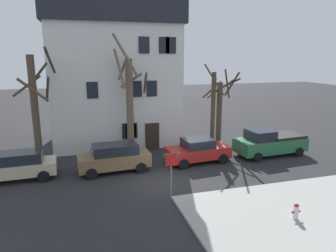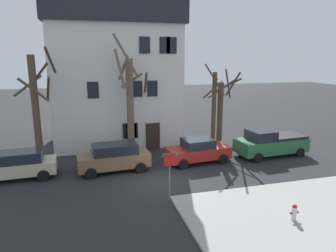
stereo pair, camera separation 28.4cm
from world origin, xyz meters
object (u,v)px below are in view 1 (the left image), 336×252
Objects in this scene: bicycle_leaning at (101,151)px; tree_bare_far at (214,106)px; car_beige_wagon at (16,166)px; tree_bare_mid at (130,102)px; tree_bare_end at (220,109)px; car_red_sedan at (198,150)px; tree_bare_near at (36,107)px; building_main at (114,72)px; pickup_truck_green at (270,143)px; fire_hydrant at (296,211)px; car_brown_wagon at (114,157)px; street_sign_pole at (171,167)px.

tree_bare_far is at bearing 0.38° from bicycle_leaning.
car_beige_wagon is at bearing -167.52° from tree_bare_far.
tree_bare_mid is at bearing -9.96° from bicycle_leaning.
car_red_sedan is (-3.26, -3.57, -2.17)m from tree_bare_end.
tree_bare_near reaches higher than tree_bare_end.
tree_bare_far reaches higher than car_beige_wagon.
building_main is 9.35m from tree_bare_end.
tree_bare_far is (6.78, 0.43, -0.70)m from tree_bare_mid.
pickup_truck_green is 7.39× the size of fire_hydrant.
bicycle_leaning is (-0.62, 3.27, -0.56)m from car_brown_wagon.
car_brown_wagon is 6.28× the size of fire_hydrant.
tree_bare_near is at bearing 171.80° from pickup_truck_green.
car_beige_wagon is 11.48m from car_red_sedan.
building_main is 13.76m from pickup_truck_green.
tree_bare_mid reaches higher than tree_bare_end.
bicycle_leaning is at bearing 100.77° from car_brown_wagon.
street_sign_pole is 8.73m from bicycle_leaning.
car_brown_wagon is at bearing -157.34° from tree_bare_end.
tree_bare_near reaches higher than fire_hydrant.
car_brown_wagon is at bearing 115.64° from street_sign_pole.
fire_hydrant is at bearing -117.32° from pickup_truck_green.
tree_bare_mid is 1.44× the size of tree_bare_end.
street_sign_pole is at bearing -124.19° from car_red_sedan.
car_red_sedan is (5.73, 0.18, -0.09)m from car_brown_wagon.
tree_bare_far is 1.11× the size of tree_bare_end.
building_main is 2.50× the size of car_beige_wagon.
street_sign_pole is (8.07, -5.05, 0.89)m from car_beige_wagon.
tree_bare_mid is at bearing 164.58° from pickup_truck_green.
car_beige_wagon is at bearing -132.26° from building_main.
pickup_truck_green is at bearing 0.77° from car_brown_wagon.
car_beige_wagon is at bearing 146.31° from fire_hydrant.
tree_bare_end is 1.30× the size of car_beige_wagon.
tree_bare_end is at bearing 13.50° from car_beige_wagon.
bicycle_leaning is (-12.05, 3.11, -0.59)m from pickup_truck_green.
car_beige_wagon is at bearing 179.84° from car_red_sedan.
tree_bare_near is at bearing -176.14° from tree_bare_mid.
car_beige_wagon is (-14.74, -3.54, -2.13)m from tree_bare_end.
pickup_truck_green is 9.55m from fire_hydrant.
tree_bare_mid is 1.88× the size of car_beige_wagon.
tree_bare_far is 9.25m from car_brown_wagon.
street_sign_pole is (-5.98, -8.16, -1.55)m from tree_bare_far.
tree_bare_end is 2.41× the size of street_sign_pole.
bicycle_leaning is (4.03, 0.79, -3.62)m from tree_bare_near.
street_sign_pole reaches higher than fire_hydrant.
street_sign_pole reaches higher than bicycle_leaning.
building_main is at bearing 110.89° from fire_hydrant.
street_sign_pole is (0.81, -7.73, -2.25)m from tree_bare_mid.
building_main is 1.49× the size of tree_bare_near.
tree_bare_near is 5.48m from bicycle_leaning.
fire_hydrant is 0.29× the size of street_sign_pole.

